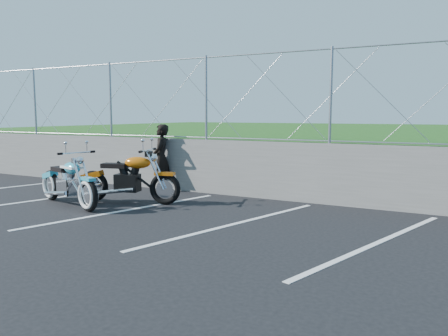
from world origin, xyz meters
The scene contains 8 objects.
ground centered at (0.00, 0.00, 0.00)m, with size 90.00×90.00×0.00m, color black.
retaining_wall centered at (0.00, 3.50, 0.65)m, with size 30.00×0.22×1.30m, color slate.
grass_field centered at (0.00, 13.50, 0.65)m, with size 30.00×20.00×1.30m, color #184612.
chain_link_fence centered at (0.00, 3.50, 2.30)m, with size 28.00×0.03×2.00m.
parking_lines centered at (1.20, 1.00, 0.00)m, with size 18.29×4.31×0.01m.
cruiser_turquoise centered at (-3.75, 0.78, 0.47)m, with size 2.27×0.87×1.16m.
naked_orange centered at (-2.81, 1.60, 0.50)m, with size 2.30×0.87×1.17m.
person_standing centered at (-3.13, 3.20, 0.83)m, with size 0.61×0.40×1.67m, color black.
Camera 1 is at (3.30, -5.69, 1.91)m, focal length 35.00 mm.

